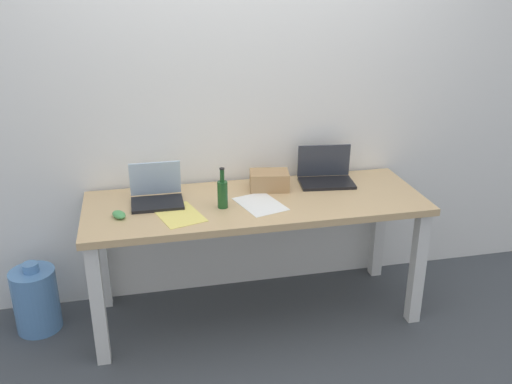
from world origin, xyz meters
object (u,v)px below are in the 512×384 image
at_px(laptop_left, 157,194).
at_px(water_cooler_jug, 36,299).
at_px(computer_mouse, 119,215).
at_px(cardboard_box, 269,180).
at_px(laptop_right, 326,175).
at_px(beer_bottle, 223,193).
at_px(desk, 256,216).

xyz_separation_m(laptop_left, water_cooler_jug, (-0.73, 0.03, -0.60)).
distance_m(laptop_left, computer_mouse, 0.26).
distance_m(computer_mouse, cardboard_box, 0.90).
xyz_separation_m(laptop_left, laptop_right, (1.02, 0.09, 0.00)).
xyz_separation_m(laptop_right, cardboard_box, (-0.36, -0.03, 0.00)).
distance_m(laptop_right, beer_bottle, 0.71).
relative_size(laptop_left, computer_mouse, 2.85).
height_order(laptop_left, water_cooler_jug, laptop_left).
relative_size(laptop_right, beer_bottle, 1.50).
bearing_deg(beer_bottle, cardboard_box, 34.00).
xyz_separation_m(beer_bottle, water_cooler_jug, (-1.08, 0.17, -0.64)).
xyz_separation_m(desk, laptop_left, (-0.55, 0.09, 0.15)).
bearing_deg(beer_bottle, water_cooler_jug, 170.95).
relative_size(beer_bottle, water_cooler_jug, 0.54).
distance_m(laptop_left, water_cooler_jug, 0.94).
xyz_separation_m(laptop_right, water_cooler_jug, (-1.75, -0.07, -0.60)).
bearing_deg(desk, beer_bottle, -163.78).
relative_size(cardboard_box, water_cooler_jug, 0.53).
distance_m(beer_bottle, water_cooler_jug, 1.26).
relative_size(laptop_left, laptop_right, 0.83).
height_order(laptop_left, laptop_right, same).
distance_m(laptop_left, beer_bottle, 0.38).
bearing_deg(desk, water_cooler_jug, 174.91).
bearing_deg(laptop_left, laptop_right, 5.28).
relative_size(laptop_right, computer_mouse, 3.45).
relative_size(desk, cardboard_box, 8.43).
height_order(computer_mouse, cardboard_box, cardboard_box).
bearing_deg(cardboard_box, laptop_left, -174.33).
distance_m(beer_bottle, computer_mouse, 0.56).
bearing_deg(beer_bottle, laptop_right, 19.62).
bearing_deg(computer_mouse, laptop_left, 14.13).
bearing_deg(cardboard_box, water_cooler_jug, -178.37).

